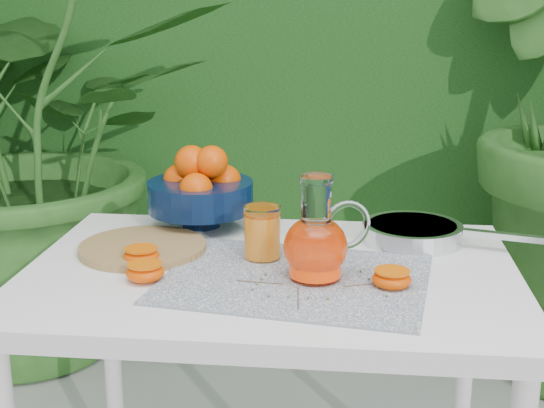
# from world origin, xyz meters

# --- Properties ---
(hedge_backdrop) EXTENTS (8.00, 1.65, 2.50)m
(hedge_backdrop) POSITION_xyz_m (0.06, 2.06, 1.19)
(hedge_backdrop) COLOR #174212
(hedge_backdrop) RESTS_ON ground
(potted_plant_left) EXTENTS (1.89, 1.89, 1.57)m
(potted_plant_left) POSITION_xyz_m (-1.11, 1.13, 0.79)
(potted_plant_left) COLOR #2C5C1F
(potted_plant_left) RESTS_ON ground
(white_table) EXTENTS (1.00, 0.70, 0.75)m
(white_table) POSITION_xyz_m (-0.13, 0.02, 0.67)
(white_table) COLOR white
(white_table) RESTS_ON ground
(placemat) EXTENTS (0.56, 0.46, 0.00)m
(placemat) POSITION_xyz_m (-0.08, -0.04, 0.75)
(placemat) COLOR #0B1940
(placemat) RESTS_ON white_table
(cutting_board) EXTENTS (0.36, 0.36, 0.02)m
(cutting_board) POSITION_xyz_m (-0.42, 0.09, 0.76)
(cutting_board) COLOR olive
(cutting_board) RESTS_ON white_table
(fruit_bowl) EXTENTS (0.26, 0.26, 0.20)m
(fruit_bowl) POSITION_xyz_m (-0.33, 0.29, 0.84)
(fruit_bowl) COLOR black
(fruit_bowl) RESTS_ON white_table
(juice_pitcher) EXTENTS (0.19, 0.17, 0.21)m
(juice_pitcher) POSITION_xyz_m (-0.04, -0.04, 0.82)
(juice_pitcher) COLOR white
(juice_pitcher) RESTS_ON white_table
(juice_tumbler) EXTENTS (0.08, 0.08, 0.11)m
(juice_tumbler) POSITION_xyz_m (-0.15, 0.06, 0.81)
(juice_tumbler) COLOR white
(juice_tumbler) RESTS_ON white_table
(saute_pan) EXTENTS (0.41, 0.27, 0.04)m
(saute_pan) POSITION_xyz_m (0.17, 0.22, 0.77)
(saute_pan) COLOR silver
(saute_pan) RESTS_ON white_table
(orange_halves) EXTENTS (0.59, 0.18, 0.04)m
(orange_halves) POSITION_xyz_m (-0.22, -0.05, 0.77)
(orange_halves) COLOR #DD3A02
(orange_halves) RESTS_ON white_table
(thyme_sprigs) EXTENTS (0.32, 0.20, 0.01)m
(thyme_sprigs) POSITION_xyz_m (-0.04, -0.10, 0.76)
(thyme_sprigs) COLOR brown
(thyme_sprigs) RESTS_ON white_table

